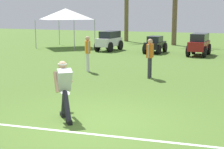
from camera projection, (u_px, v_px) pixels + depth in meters
ground_plane at (97, 122)px, 8.09m from camera, size 80.00×80.00×0.00m
field_line_paint at (81, 133)px, 7.36m from camera, size 26.66×3.14×0.01m
frisbee_thrower at (64, 87)px, 8.22m from camera, size 0.72×0.98×1.41m
frisbee_in_flight at (65, 93)px, 9.02m from camera, size 0.33×0.33×0.09m
teammate_near_sideline at (150, 55)px, 13.50m from camera, size 0.20×0.49×1.56m
teammate_midfield at (88, 50)px, 15.03m from camera, size 0.36×0.44×1.56m
parked_car_slot_a at (109, 40)px, 23.77m from camera, size 1.23×2.44×1.34m
parked_car_slot_b at (155, 44)px, 22.35m from camera, size 1.09×2.20×1.10m
parked_car_slot_c at (199, 44)px, 20.96m from camera, size 1.17×2.41×1.34m
palm_tree_far_left at (127, 7)px, 31.39m from camera, size 3.21×3.67×5.35m
palm_tree_left_of_centre at (175, 3)px, 27.44m from camera, size 3.56×3.50×5.79m
event_tent at (66, 14)px, 25.79m from camera, size 3.42×3.42×2.92m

